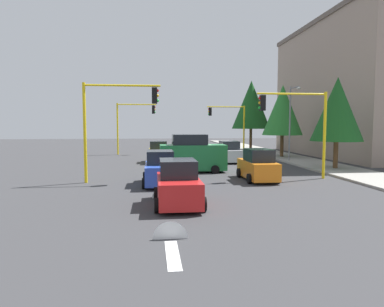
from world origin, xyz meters
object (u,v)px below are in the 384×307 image
at_px(car_yellow, 158,153).
at_px(car_red, 178,185).
at_px(car_blue, 160,169).
at_px(tree_roadside_far, 251,105).
at_px(delivery_van_green, 192,155).
at_px(traffic_signal_near_right, 115,113).
at_px(traffic_signal_far_right, 133,118).
at_px(car_orange, 258,166).
at_px(traffic_signal_far_left, 229,120).
at_px(street_lamp_curbside, 292,115).
at_px(car_silver, 229,153).
at_px(traffic_signal_near_left, 298,117).
at_px(tree_roadside_near, 337,109).
at_px(tree_roadside_mid, 283,110).

bearing_deg(car_yellow, car_red, 1.81).
bearing_deg(car_red, car_blue, -173.01).
relative_size(tree_roadside_far, delivery_van_green, 1.92).
relative_size(traffic_signal_near_right, traffic_signal_far_right, 1.00).
distance_m(traffic_signal_near_right, car_red, 7.99).
height_order(traffic_signal_near_right, car_orange, traffic_signal_near_right).
bearing_deg(car_red, traffic_signal_far_left, 162.92).
relative_size(street_lamp_curbside, car_silver, 1.76).
height_order(delivery_van_green, car_orange, delivery_van_green).
relative_size(traffic_signal_near_left, delivery_van_green, 1.16).
height_order(traffic_signal_far_right, car_orange, traffic_signal_far_right).
distance_m(tree_roadside_near, car_orange, 9.35).
bearing_deg(car_silver, traffic_signal_far_right, -136.38).
relative_size(traffic_signal_near_left, tree_roadside_far, 0.60).
xyz_separation_m(traffic_signal_near_left, car_yellow, (-10.86, -8.65, -3.05)).
bearing_deg(car_orange, traffic_signal_near_right, -91.49).
bearing_deg(car_yellow, street_lamp_curbside, 84.12).
bearing_deg(tree_roadside_near, car_blue, -69.18).
relative_size(traffic_signal_near_left, street_lamp_curbside, 0.80).
height_order(traffic_signal_far_left, street_lamp_curbside, street_lamp_curbside).
bearing_deg(traffic_signal_far_left, tree_roadside_far, 136.52).
height_order(traffic_signal_near_right, car_silver, traffic_signal_near_right).
xyz_separation_m(traffic_signal_far_left, car_silver, (9.71, -2.20, -3.16)).
height_order(tree_roadside_near, car_red, tree_roadside_near).
relative_size(traffic_signal_far_left, car_yellow, 1.53).
relative_size(traffic_signal_far_left, tree_roadside_near, 0.81).
bearing_deg(car_red, tree_roadside_far, 158.63).
relative_size(traffic_signal_near_left, traffic_signal_far_right, 0.94).
bearing_deg(traffic_signal_near_left, traffic_signal_far_left, 179.93).
bearing_deg(traffic_signal_near_right, tree_roadside_far, 147.58).
distance_m(tree_roadside_far, car_blue, 28.60).
relative_size(traffic_signal_far_left, delivery_van_green, 1.20).
relative_size(traffic_signal_far_left, car_blue, 1.48).
xyz_separation_m(traffic_signal_far_left, tree_roadside_far, (-4.00, 3.79, 2.02)).
bearing_deg(traffic_signal_far_left, car_blue, -22.54).
bearing_deg(tree_roadside_far, car_yellow, -43.52).
relative_size(delivery_van_green, car_silver, 1.21).
distance_m(traffic_signal_near_left, car_yellow, 14.22).
height_order(tree_roadside_mid, car_yellow, tree_roadside_mid).
bearing_deg(car_blue, traffic_signal_far_right, -172.83).
relative_size(car_silver, car_orange, 0.98).
distance_m(traffic_signal_far_left, car_red, 27.87).
relative_size(traffic_signal_far_left, traffic_signal_near_left, 1.03).
bearing_deg(tree_roadside_near, delivery_van_green, -90.00).
distance_m(traffic_signal_near_right, delivery_van_green, 7.13).
bearing_deg(traffic_signal_far_right, delivery_van_green, 17.79).
xyz_separation_m(traffic_signal_near_left, car_blue, (1.16, -8.76, -3.05)).
bearing_deg(car_silver, car_blue, -29.89).
height_order(tree_roadside_mid, tree_roadside_far, tree_roadside_far).
height_order(tree_roadside_far, car_silver, tree_roadside_far).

